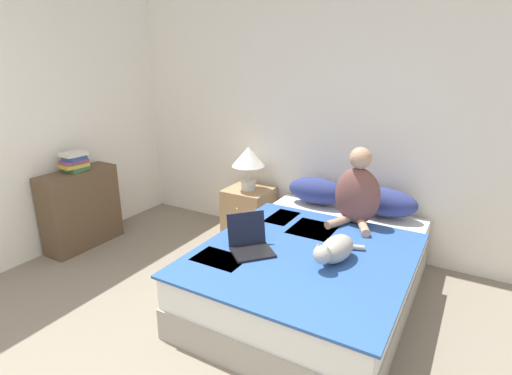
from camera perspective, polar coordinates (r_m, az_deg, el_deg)
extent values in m
cube|color=white|center=(4.08, 7.45, 9.73)|extent=(5.09, 0.05, 2.55)
cube|color=white|center=(4.25, -29.36, 7.93)|extent=(0.05, 4.12, 2.55)
cube|color=#9E998E|center=(3.33, 8.09, -13.55)|extent=(1.45, 2.01, 0.24)
cube|color=silver|center=(3.22, 8.27, -9.98)|extent=(1.43, 1.98, 0.23)
cube|color=#2D569E|center=(2.99, 6.91, -9.45)|extent=(1.49, 1.61, 0.02)
cube|color=#B2BC70|center=(3.61, 3.74, -4.30)|extent=(0.21, 0.36, 0.01)
cube|color=#B2BC70|center=(2.91, -5.25, -10.15)|extent=(0.37, 0.25, 0.01)
cube|color=#B2BC70|center=(3.39, 8.13, -5.94)|extent=(0.36, 0.38, 0.01)
ellipsoid|color=navy|center=(3.94, 8.65, -0.45)|extent=(0.58, 0.27, 0.26)
ellipsoid|color=navy|center=(3.77, 17.89, -2.01)|extent=(0.58, 0.27, 0.26)
ellipsoid|color=brown|center=(3.50, 14.29, -1.16)|extent=(0.39, 0.21, 0.49)
sphere|color=tan|center=(3.41, 14.71, 4.08)|extent=(0.18, 0.18, 0.18)
cylinder|color=tan|center=(3.48, 11.71, -4.82)|extent=(0.18, 0.28, 0.07)
cylinder|color=tan|center=(3.43, 15.08, -5.45)|extent=(0.18, 0.28, 0.07)
ellipsoid|color=#A8A399|center=(2.88, 11.46, -8.57)|extent=(0.24, 0.37, 0.18)
sphere|color=#A8A399|center=(2.72, 9.45, -9.45)|extent=(0.13, 0.13, 0.13)
cone|color=#A8A399|center=(2.68, 10.14, -8.76)|extent=(0.06, 0.06, 0.06)
cone|color=#A8A399|center=(2.72, 8.88, -8.36)|extent=(0.06, 0.06, 0.06)
cylinder|color=#A8A399|center=(3.09, 13.49, -8.26)|extent=(0.19, 0.10, 0.04)
cube|color=black|center=(2.96, -0.51, -9.23)|extent=(0.38, 0.38, 0.02)
cube|color=black|center=(3.03, -1.39, -5.84)|extent=(0.24, 0.26, 0.24)
cube|color=tan|center=(4.31, -0.99, -3.58)|extent=(0.46, 0.45, 0.53)
sphere|color=tan|center=(4.08, -2.69, -3.09)|extent=(0.03, 0.03, 0.03)
cylinder|color=beige|center=(4.19, -1.10, 0.34)|extent=(0.15, 0.15, 0.09)
cylinder|color=beige|center=(4.15, -1.11, 2.02)|extent=(0.02, 0.02, 0.16)
cone|color=white|center=(4.10, -1.12, 4.46)|extent=(0.34, 0.34, 0.20)
cube|color=brown|center=(4.42, -23.72, -2.79)|extent=(0.28, 0.77, 0.79)
cube|color=#3D7A51|center=(4.30, -24.24, 2.45)|extent=(0.17, 0.20, 0.04)
cube|color=gold|center=(4.29, -24.57, 2.90)|extent=(0.21, 0.26, 0.03)
cube|color=#844270|center=(4.29, -24.53, 3.39)|extent=(0.18, 0.23, 0.04)
cube|color=#334C8E|center=(4.27, -24.50, 3.88)|extent=(0.17, 0.20, 0.04)
cube|color=beige|center=(4.26, -24.64, 4.37)|extent=(0.20, 0.22, 0.03)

